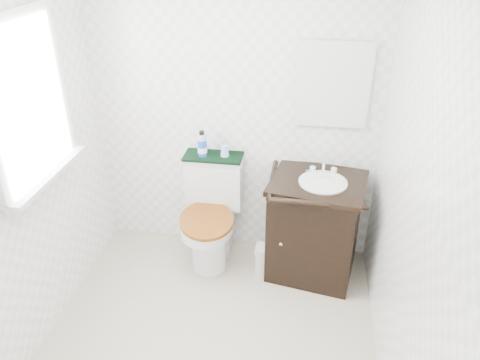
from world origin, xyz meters
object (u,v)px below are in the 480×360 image
(toilet, at_px, (212,218))
(trash_bin, at_px, (267,260))
(vanity, at_px, (315,225))
(cup, at_px, (225,151))
(mouthwash_bottle, at_px, (202,145))

(toilet, bearing_deg, trash_bin, -19.46)
(toilet, height_order, vanity, vanity)
(vanity, bearing_deg, cup, 165.19)
(toilet, xyz_separation_m, vanity, (0.82, -0.06, 0.06))
(vanity, bearing_deg, toilet, 175.71)
(cup, bearing_deg, vanity, -14.81)
(trash_bin, xyz_separation_m, mouthwash_bottle, (-0.55, 0.28, 0.83))
(cup, bearing_deg, trash_bin, -38.22)
(toilet, distance_m, trash_bin, 0.55)
(cup, bearing_deg, mouthwash_bottle, -173.54)
(trash_bin, xyz_separation_m, cup, (-0.38, 0.30, 0.78))
(vanity, height_order, trash_bin, vanity)
(mouthwash_bottle, relative_size, cup, 2.43)
(vanity, relative_size, mouthwash_bottle, 4.54)
(mouthwash_bottle, bearing_deg, vanity, -10.87)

